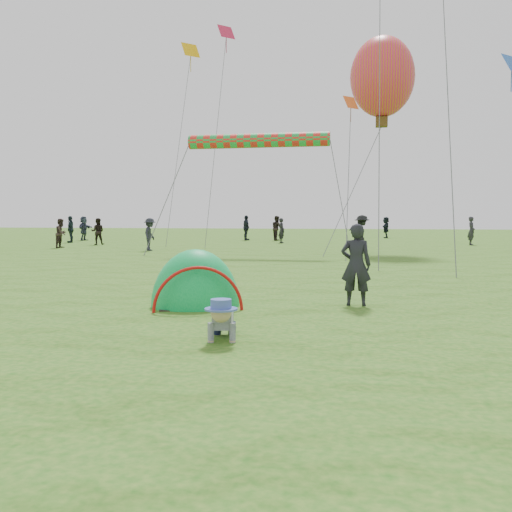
% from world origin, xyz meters
% --- Properties ---
extents(ground, '(140.00, 140.00, 0.00)m').
position_xyz_m(ground, '(0.00, 0.00, 0.00)').
color(ground, '#1E5A14').
extents(crawling_toddler, '(0.69, 0.89, 0.62)m').
position_xyz_m(crawling_toddler, '(-0.12, -0.76, 0.31)').
color(crawling_toddler, black).
rests_on(crawling_toddler, ground).
extents(popup_tent, '(2.08, 1.91, 2.19)m').
position_xyz_m(popup_tent, '(-1.36, 2.07, 0.00)').
color(popup_tent, '#009F41').
rests_on(popup_tent, ground).
extents(standing_adult, '(0.58, 0.38, 1.58)m').
position_xyz_m(standing_adult, '(1.65, 2.70, 0.79)').
color(standing_adult, black).
rests_on(standing_adult, ground).
extents(crowd_person_0, '(0.63, 0.70, 1.60)m').
position_xyz_m(crowd_person_0, '(-3.41, 27.98, 0.80)').
color(crowd_person_0, black).
rests_on(crowd_person_0, ground).
extents(crowd_person_1, '(0.61, 0.78, 1.59)m').
position_xyz_m(crowd_person_1, '(-14.32, 20.01, 0.79)').
color(crowd_person_1, '#322422').
rests_on(crowd_person_1, ground).
extents(crowd_person_3, '(0.69, 1.10, 1.63)m').
position_xyz_m(crowd_person_3, '(-8.67, 18.51, 0.82)').
color(crowd_person_3, '#24262F').
rests_on(crowd_person_3, ground).
extents(crowd_person_5, '(0.49, 1.55, 1.67)m').
position_xyz_m(crowd_person_5, '(3.51, 37.96, 0.83)').
color(crowd_person_5, black).
rests_on(crowd_person_5, ground).
extents(crowd_person_6, '(0.46, 0.66, 1.70)m').
position_xyz_m(crowd_person_6, '(8.09, 27.41, 0.85)').
color(crowd_person_6, '#29272F').
rests_on(crowd_person_6, ground).
extents(crowd_person_7, '(0.99, 1.07, 1.75)m').
position_xyz_m(crowd_person_7, '(-4.26, 31.55, 0.88)').
color(crowd_person_7, black).
rests_on(crowd_person_7, ground).
extents(crowd_person_8, '(0.67, 1.09, 1.73)m').
position_xyz_m(crowd_person_8, '(-16.94, 25.78, 0.87)').
color(crowd_person_8, '#18242B').
rests_on(crowd_person_8, ground).
extents(crowd_person_11, '(0.56, 1.61, 1.72)m').
position_xyz_m(crowd_person_11, '(-17.76, 29.15, 0.86)').
color(crowd_person_11, '#2E3548').
rests_on(crowd_person_11, ground).
extents(crowd_person_13, '(0.93, 0.82, 1.60)m').
position_xyz_m(crowd_person_13, '(-13.93, 23.51, 0.80)').
color(crowd_person_13, black).
rests_on(crowd_person_13, ground).
extents(crowd_person_14, '(0.91, 1.12, 1.78)m').
position_xyz_m(crowd_person_14, '(-6.48, 31.58, 0.89)').
color(crowd_person_14, black).
rests_on(crowd_person_14, ground).
extents(crowd_person_15, '(0.72, 1.18, 1.77)m').
position_xyz_m(crowd_person_15, '(1.70, 18.43, 0.89)').
color(crowd_person_15, black).
rests_on(crowd_person_15, ground).
extents(balloon_kite, '(3.15, 3.15, 4.41)m').
position_xyz_m(balloon_kite, '(2.59, 20.96, 8.35)').
color(balloon_kite, '#D25C12').
extents(rainbow_tube_kite, '(6.35, 0.64, 0.64)m').
position_xyz_m(rainbow_tube_kite, '(-2.89, 16.91, 5.08)').
color(rainbow_tube_kite, red).
extents(diamond_kite_0, '(1.05, 1.05, 0.86)m').
position_xyz_m(diamond_kite_0, '(-6.55, 26.01, 12.85)').
color(diamond_kite_0, red).
extents(diamond_kite_1, '(0.74, 0.74, 0.61)m').
position_xyz_m(diamond_kite_1, '(1.12, 18.71, 6.96)').
color(diamond_kite_1, '#FA5A1D').
extents(diamond_kite_4, '(0.90, 0.90, 0.73)m').
position_xyz_m(diamond_kite_4, '(7.26, 15.29, 7.54)').
color(diamond_kite_4, blue).
extents(diamond_kite_7, '(1.15, 1.15, 0.94)m').
position_xyz_m(diamond_kite_7, '(-9.13, 27.08, 12.22)').
color(diamond_kite_7, '#EDA900').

